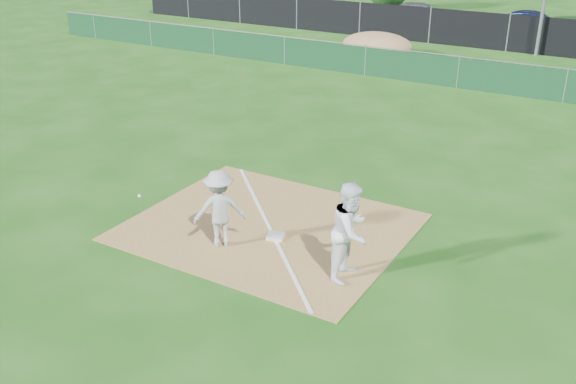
% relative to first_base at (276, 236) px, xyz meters
% --- Properties ---
extents(ground, '(90.00, 90.00, 0.00)m').
position_rel_first_base_xyz_m(ground, '(-0.41, 9.37, -0.06)').
color(ground, '#1A4E10').
rests_on(ground, ground).
extents(infield_dirt, '(6.00, 5.00, 0.02)m').
position_rel_first_base_xyz_m(infield_dirt, '(-0.41, 0.37, -0.05)').
color(infield_dirt, olive).
rests_on(infield_dirt, ground).
extents(foul_line, '(5.01, 5.01, 0.01)m').
position_rel_first_base_xyz_m(foul_line, '(-0.41, 0.37, -0.03)').
color(foul_line, white).
rests_on(foul_line, infield_dirt).
extents(green_fence, '(44.00, 0.05, 1.20)m').
position_rel_first_base_xyz_m(green_fence, '(-0.41, 14.37, 0.54)').
color(green_fence, '#0E351C').
rests_on(green_fence, ground).
extents(dirt_mound, '(3.38, 2.60, 1.17)m').
position_rel_first_base_xyz_m(dirt_mound, '(-5.41, 17.87, 0.53)').
color(dirt_mound, '#957148').
rests_on(dirt_mound, ground).
extents(black_fence, '(46.00, 0.04, 1.80)m').
position_rel_first_base_xyz_m(black_fence, '(-0.41, 22.37, 0.84)').
color(black_fence, black).
rests_on(black_fence, ground).
extents(parking_lot, '(46.00, 9.00, 0.01)m').
position_rel_first_base_xyz_m(parking_lot, '(-0.41, 27.37, -0.05)').
color(parking_lot, black).
rests_on(parking_lot, ground).
extents(first_base, '(0.46, 0.46, 0.08)m').
position_rel_first_base_xyz_m(first_base, '(0.00, 0.00, 0.00)').
color(first_base, silver).
rests_on(first_base, infield_dirt).
extents(play_at_first, '(2.72, 1.22, 1.71)m').
position_rel_first_base_xyz_m(play_at_first, '(-0.85, -0.87, 0.82)').
color(play_at_first, silver).
rests_on(play_at_first, infield_dirt).
extents(runner, '(0.78, 0.99, 2.00)m').
position_rel_first_base_xyz_m(runner, '(2.07, -0.58, 0.94)').
color(runner, white).
rests_on(runner, ground).
extents(car_left, '(4.53, 2.46, 1.46)m').
position_rel_first_base_xyz_m(car_left, '(-6.51, 26.67, 0.68)').
color(car_left, '#AAACB2').
rests_on(car_left, parking_lot).
extents(car_mid, '(4.18, 1.64, 1.35)m').
position_rel_first_base_xyz_m(car_mid, '(-0.10, 26.61, 0.63)').
color(car_mid, black).
rests_on(car_mid, parking_lot).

